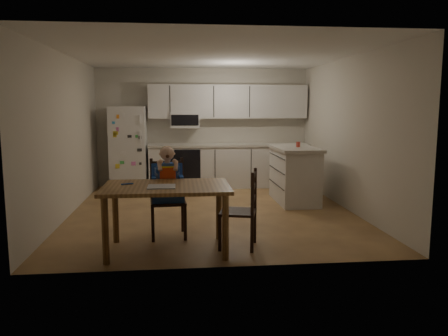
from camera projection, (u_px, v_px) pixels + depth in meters
room at (210, 133)px, 7.42m from camera, size 4.52×5.01×2.51m
refrigerator at (129, 148)px, 8.96m from camera, size 0.72×0.70×1.70m
kitchen_run at (227, 146)px, 9.26m from camera, size 3.37×0.62×2.15m
kitchen_island at (294, 174)px, 7.79m from camera, size 0.70×1.34×0.99m
red_cup at (298, 144)px, 7.70m from camera, size 0.07×0.07×0.09m
dining_table at (167, 194)px, 5.10m from camera, size 1.47×0.94×0.79m
napkin at (162, 187)px, 4.97m from camera, size 0.31×0.27×0.01m
toddler_spoon at (126, 184)px, 5.13m from camera, size 0.12×0.06×0.02m
chair_booster at (167, 182)px, 5.70m from camera, size 0.48×0.48×1.20m
chair_side at (246, 204)px, 5.24m from camera, size 0.51×0.51×0.95m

